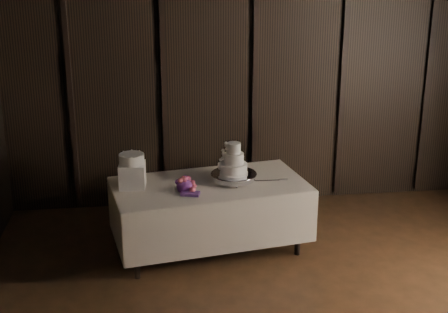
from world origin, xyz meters
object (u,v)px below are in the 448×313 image
(bouquet, at_px, (184,185))
(small_cake, at_px, (132,159))
(box_pedestal, at_px, (132,175))
(display_table, at_px, (210,214))
(wedding_cake, at_px, (232,162))
(cake_stand, at_px, (234,178))

(bouquet, distance_m, small_cake, 0.60)
(box_pedestal, height_order, small_cake, small_cake)
(display_table, bearing_deg, wedding_cake, -6.87)
(display_table, bearing_deg, bouquet, -157.44)
(display_table, distance_m, bouquet, 0.52)
(box_pedestal, bearing_deg, bouquet, -19.46)
(wedding_cake, bearing_deg, cake_stand, 44.49)
(box_pedestal, relative_size, small_cake, 1.02)
(display_table, distance_m, cake_stand, 0.47)
(wedding_cake, height_order, box_pedestal, wedding_cake)
(cake_stand, relative_size, wedding_cake, 1.45)
(cake_stand, height_order, wedding_cake, wedding_cake)
(wedding_cake, relative_size, box_pedestal, 1.29)
(wedding_cake, bearing_deg, bouquet, -145.13)
(bouquet, bearing_deg, small_cake, 160.54)
(display_table, xyz_separation_m, box_pedestal, (-0.79, 0.01, 0.47))
(display_table, xyz_separation_m, small_cake, (-0.79, 0.01, 0.64))
(display_table, height_order, bouquet, bouquet)
(cake_stand, xyz_separation_m, small_cake, (-1.05, -0.02, 0.26))
(wedding_cake, bearing_deg, small_cake, -165.10)
(wedding_cake, xyz_separation_m, bouquet, (-0.51, -0.19, -0.16))
(display_table, bearing_deg, box_pedestal, 169.55)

